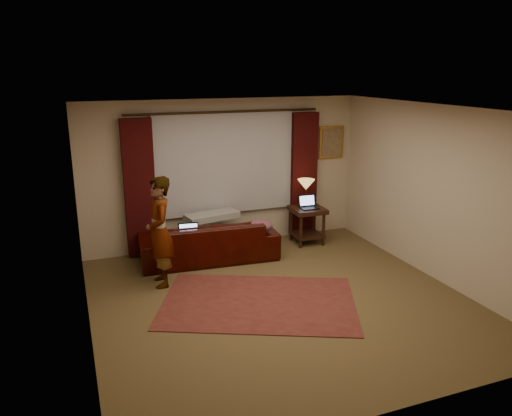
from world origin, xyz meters
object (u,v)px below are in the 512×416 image
(tiffany_lamp, at_px, (306,193))
(laptop_table, at_px, (309,202))
(end_table, at_px, (307,225))
(person, at_px, (160,232))
(sofa, at_px, (208,234))
(laptop_sofa, at_px, (189,233))

(tiffany_lamp, bearing_deg, laptop_table, -91.18)
(end_table, bearing_deg, person, -162.98)
(sofa, xyz_separation_m, laptop_sofa, (-0.36, -0.18, 0.12))
(laptop_sofa, xyz_separation_m, tiffany_lamp, (2.27, 0.44, 0.34))
(sofa, distance_m, end_table, 1.91)
(end_table, distance_m, tiffany_lamp, 0.59)
(laptop_sofa, height_order, person, person)
(laptop_table, bearing_deg, person, -161.74)
(end_table, relative_size, laptop_table, 1.95)
(sofa, bearing_deg, laptop_table, -173.01)
(sofa, relative_size, laptop_sofa, 6.34)
(laptop_sofa, height_order, end_table, laptop_sofa)
(laptop_sofa, bearing_deg, end_table, 15.73)
(sofa, bearing_deg, tiffany_lamp, -168.37)
(sofa, xyz_separation_m, end_table, (1.90, 0.16, -0.12))
(laptop_sofa, distance_m, end_table, 2.30)
(tiffany_lamp, bearing_deg, person, -161.11)
(sofa, distance_m, person, 1.21)
(laptop_table, height_order, person, person)
(laptop_sofa, bearing_deg, sofa, 34.05)
(end_table, height_order, tiffany_lamp, tiffany_lamp)
(sofa, bearing_deg, laptop_sofa, 30.73)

